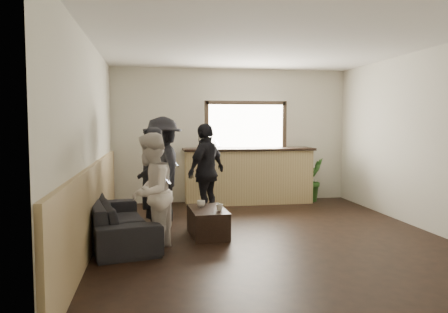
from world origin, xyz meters
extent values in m
cube|color=black|center=(0.00, 0.00, 0.00)|extent=(5.00, 6.00, 0.01)
cube|color=silver|center=(0.00, 0.00, 2.80)|extent=(5.00, 6.00, 0.01)
cube|color=beige|center=(0.00, 3.00, 1.40)|extent=(5.00, 0.01, 2.80)
cube|color=beige|center=(0.00, -3.00, 1.40)|extent=(5.00, 0.01, 2.80)
cube|color=beige|center=(-2.50, 0.00, 1.40)|extent=(0.01, 6.00, 2.80)
cube|color=beige|center=(2.50, 0.00, 1.40)|extent=(0.01, 6.00, 2.80)
cube|color=tan|center=(-2.47, 0.00, 0.55)|extent=(0.06, 5.90, 1.10)
cube|color=tan|center=(0.30, 2.68, 0.55)|extent=(2.60, 0.60, 1.10)
cube|color=black|center=(0.30, 2.68, 1.12)|extent=(2.70, 0.68, 0.05)
cube|color=white|center=(0.30, 2.96, 1.60)|extent=(1.60, 0.06, 0.90)
cube|color=#3F3326|center=(0.30, 2.93, 2.09)|extent=(1.72, 0.08, 0.08)
cube|color=#3F3326|center=(-0.54, 2.93, 1.60)|extent=(0.08, 0.08, 1.06)
cube|color=#3F3326|center=(1.14, 2.93, 1.60)|extent=(0.08, 0.08, 1.06)
imported|color=black|center=(-2.15, 0.10, 0.30)|extent=(1.22, 2.18, 0.60)
cube|color=black|center=(-0.87, 0.19, 0.20)|extent=(0.55, 0.93, 0.40)
imported|color=silver|center=(-0.95, 0.35, 0.45)|extent=(0.13, 0.13, 0.10)
imported|color=silver|center=(-0.73, 0.01, 0.45)|extent=(0.12, 0.12, 0.09)
imported|color=#2D6623|center=(1.69, 2.65, 0.46)|extent=(0.61, 0.55, 0.92)
imported|color=black|center=(-1.70, 0.24, 0.80)|extent=(0.43, 0.61, 1.60)
cube|color=black|center=(-1.48, 0.25, 1.01)|extent=(0.10, 0.08, 0.12)
cube|color=white|center=(-1.48, 0.25, 1.01)|extent=(0.08, 0.07, 0.11)
imported|color=silver|center=(-1.70, -0.50, 0.77)|extent=(0.79, 0.90, 1.54)
cube|color=black|center=(-1.49, -0.57, 0.95)|extent=(0.11, 0.10, 0.12)
cube|color=white|center=(-1.49, -0.58, 0.95)|extent=(0.09, 0.08, 0.11)
imported|color=black|center=(-1.49, 1.33, 0.89)|extent=(0.80, 1.22, 1.77)
cube|color=black|center=(-1.28, 1.36, 0.98)|extent=(0.10, 0.08, 0.12)
cube|color=white|center=(-1.28, 1.36, 0.98)|extent=(0.08, 0.07, 0.11)
imported|color=black|center=(-0.76, 1.25, 0.83)|extent=(0.95, 1.00, 1.66)
cube|color=black|center=(-0.59, 1.11, 1.32)|extent=(0.12, 0.11, 0.12)
cube|color=white|center=(-0.59, 1.10, 1.33)|extent=(0.10, 0.10, 0.11)
camera|label=1|loc=(-1.68, -6.12, 1.66)|focal=35.00mm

